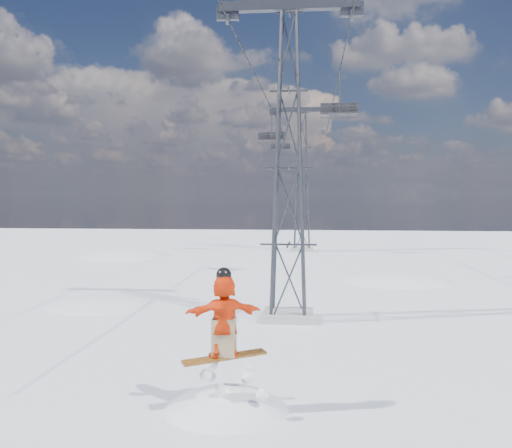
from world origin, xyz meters
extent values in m
plane|color=white|center=(0.00, 0.00, 0.00)|extent=(120.00, 120.00, 0.00)
sphere|color=white|center=(-12.00, 28.00, -10.40)|extent=(22.00, 22.00, 22.00)
cube|color=#999999|center=(0.80, 8.00, 0.15)|extent=(1.80, 1.80, 0.30)
cube|color=#313239|center=(0.80, 8.00, 11.25)|extent=(5.00, 0.35, 0.35)
cube|color=#313239|center=(-1.40, 8.00, 11.05)|extent=(0.80, 0.25, 0.50)
cube|color=#313239|center=(3.00, 8.00, 11.05)|extent=(0.80, 0.25, 0.50)
cube|color=#999999|center=(0.80, 33.00, 0.15)|extent=(1.80, 1.80, 0.30)
cube|color=#313239|center=(0.80, 33.00, 11.25)|extent=(5.00, 0.35, 0.35)
cube|color=#313239|center=(-1.40, 33.00, 11.05)|extent=(0.80, 0.25, 0.50)
cube|color=#313239|center=(3.00, 33.00, 11.05)|extent=(0.80, 0.25, 0.50)
cylinder|color=black|center=(-1.40, 19.50, 10.85)|extent=(0.06, 51.00, 0.06)
cylinder|color=black|center=(3.00, 19.50, 10.85)|extent=(0.06, 51.00, 0.06)
cube|color=#C7711A|center=(-0.13, -1.08, 1.21)|extent=(1.74, 1.06, 0.15)
imported|color=#F6380A|center=(-0.13, -1.08, 2.08)|extent=(1.66, 0.97, 1.70)
cube|color=#8D7C57|center=(-0.13, -1.08, 1.62)|extent=(0.57, 0.49, 0.78)
sphere|color=black|center=(-0.13, -1.08, 2.91)|extent=(0.32, 0.32, 0.32)
cylinder|color=black|center=(3.00, 17.07, 9.77)|extent=(0.08, 0.08, 2.15)
cube|color=black|center=(3.00, 17.07, 8.70)|extent=(1.96, 0.44, 0.08)
cube|color=black|center=(3.00, 17.29, 8.99)|extent=(1.96, 0.06, 0.54)
cylinder|color=black|center=(3.00, 16.83, 8.45)|extent=(1.96, 0.06, 0.06)
cylinder|color=black|center=(3.00, 16.78, 9.04)|extent=(1.96, 0.05, 0.05)
cylinder|color=black|center=(-1.40, 29.77, 9.73)|extent=(0.08, 0.08, 2.25)
cube|color=black|center=(-1.40, 29.77, 8.60)|extent=(2.04, 0.46, 0.08)
cube|color=black|center=(-1.40, 30.00, 8.91)|extent=(2.04, 0.06, 0.56)
cylinder|color=black|center=(-1.40, 29.52, 8.35)|extent=(2.04, 0.06, 0.06)
cylinder|color=black|center=(-1.40, 29.47, 8.96)|extent=(2.04, 0.05, 0.05)
cylinder|color=black|center=(-1.40, 41.08, 9.82)|extent=(0.07, 0.07, 2.06)
cube|color=black|center=(-1.40, 41.08, 8.79)|extent=(1.87, 0.42, 0.07)
cube|color=black|center=(-1.40, 41.29, 9.07)|extent=(1.87, 0.06, 0.51)
cylinder|color=black|center=(-1.40, 40.85, 8.56)|extent=(1.87, 0.06, 0.06)
cylinder|color=black|center=(-1.40, 40.80, 9.12)|extent=(1.87, 0.05, 0.05)
camera|label=1|loc=(1.68, -12.55, 4.57)|focal=40.00mm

